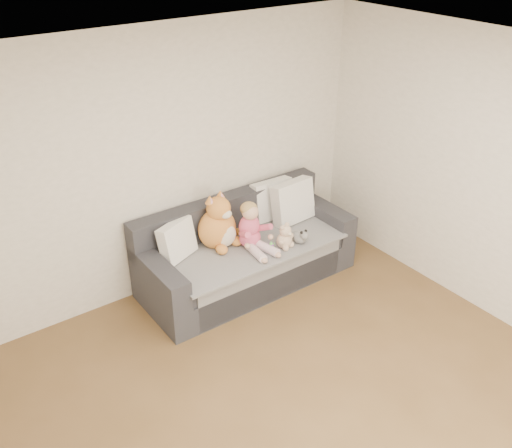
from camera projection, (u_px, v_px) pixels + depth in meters
The scene contains 10 objects.
room_shell at pixel (301, 267), 3.87m from camera, with size 5.00×5.00×5.00m.
sofa at pixel (245, 254), 5.86m from camera, with size 2.20×0.94×0.85m.
cushion_left at pixel (177, 240), 5.42m from camera, with size 0.44×0.32×0.38m.
cushion_right_back at pixel (272, 199), 6.12m from camera, with size 0.47×0.23×0.43m.
cushion_right_front at pixel (293, 202), 6.04m from camera, with size 0.50×0.25×0.46m.
toddler at pixel (252, 229), 5.57m from camera, with size 0.34×0.49×0.48m.
plush_cat at pixel (218, 226), 5.60m from camera, with size 0.48×0.46×0.60m.
teddy_bear at pixel (285, 238), 5.61m from camera, with size 0.21×0.16×0.27m.
plush_cow at pixel (300, 237), 5.70m from camera, with size 0.14×0.21×0.17m.
sippy_cup at pixel (271, 246), 5.58m from camera, with size 0.10×0.06×0.11m.
Camera 1 is at (-2.14, -2.02, 3.45)m, focal length 40.00 mm.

